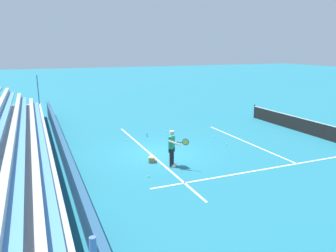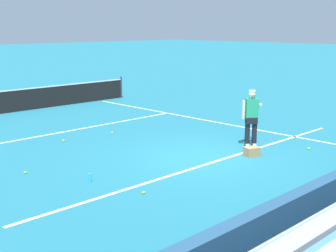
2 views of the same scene
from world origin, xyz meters
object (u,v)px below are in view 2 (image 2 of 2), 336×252
at_px(tennis_player, 251,117).
at_px(ball_box_cardboard, 252,152).
at_px(water_bottle, 90,178).
at_px(tennis_net, 21,100).
at_px(tennis_ball_midcourt, 63,141).
at_px(tennis_ball_far_left, 25,173).
at_px(tennis_ball_by_box, 112,133).
at_px(tennis_ball_on_baseline, 144,193).
at_px(tennis_ball_near_player, 309,148).

relative_size(tennis_player, ball_box_cardboard, 4.29).
bearing_deg(water_bottle, tennis_player, -6.67).
height_order(water_bottle, tennis_net, tennis_net).
bearing_deg(tennis_ball_midcourt, water_bottle, -114.07).
distance_m(tennis_ball_far_left, tennis_ball_by_box, 4.68).
bearing_deg(ball_box_cardboard, water_bottle, 163.64).
bearing_deg(tennis_ball_midcourt, tennis_player, -49.98).
height_order(tennis_ball_midcourt, tennis_ball_far_left, same).
bearing_deg(tennis_net, tennis_ball_on_baseline, -105.06).
relative_size(tennis_player, tennis_ball_on_baseline, 25.98).
height_order(tennis_ball_near_player, tennis_ball_by_box, same).
bearing_deg(water_bottle, tennis_ball_near_player, -18.48).
distance_m(tennis_ball_by_box, tennis_net, 6.17).
distance_m(tennis_ball_midcourt, tennis_ball_far_left, 3.30).
xyz_separation_m(tennis_player, ball_box_cardboard, (-0.92, -0.70, -0.76)).
relative_size(tennis_ball_near_player, tennis_ball_by_box, 1.00).
relative_size(tennis_ball_by_box, water_bottle, 0.30).
distance_m(tennis_ball_on_baseline, tennis_ball_near_player, 6.01).
distance_m(tennis_player, tennis_ball_midcourt, 5.92).
relative_size(tennis_player, water_bottle, 7.80).
bearing_deg(tennis_player, tennis_ball_far_left, 159.76).
xyz_separation_m(tennis_player, water_bottle, (-5.48, 0.64, -0.78)).
xyz_separation_m(ball_box_cardboard, water_bottle, (-4.57, 1.34, -0.02)).
bearing_deg(tennis_ball_on_baseline, tennis_ball_by_box, 58.57).
bearing_deg(tennis_ball_near_player, tennis_ball_by_box, 116.46).
height_order(tennis_player, tennis_ball_midcourt, tennis_player).
bearing_deg(water_bottle, tennis_ball_far_left, 114.69).
bearing_deg(water_bottle, tennis_ball_by_box, 46.12).
bearing_deg(tennis_ball_far_left, tennis_ball_on_baseline, -69.95).
xyz_separation_m(tennis_ball_on_baseline, tennis_ball_by_box, (3.11, 5.09, 0.00)).
height_order(tennis_ball_near_player, tennis_net, tennis_net).
bearing_deg(tennis_player, tennis_ball_near_player, -59.68).
bearing_deg(tennis_ball_by_box, tennis_ball_near_player, -63.54).
relative_size(tennis_player, tennis_ball_near_player, 25.98).
bearing_deg(ball_box_cardboard, tennis_player, 37.35).
relative_size(ball_box_cardboard, water_bottle, 1.82).
height_order(tennis_ball_far_left, tennis_net, tennis_net).
relative_size(tennis_ball_far_left, tennis_ball_near_player, 1.00).
bearing_deg(tennis_ball_on_baseline, tennis_player, 9.14).
xyz_separation_m(tennis_ball_midcourt, tennis_ball_by_box, (1.77, -0.22, 0.00)).
distance_m(tennis_player, ball_box_cardboard, 1.38).
bearing_deg(tennis_player, tennis_ball_by_box, 115.05).
height_order(tennis_player, ball_box_cardboard, tennis_player).
xyz_separation_m(tennis_ball_midcourt, tennis_ball_on_baseline, (-1.34, -5.31, 0.00)).
distance_m(tennis_ball_far_left, water_bottle, 1.83).
distance_m(tennis_ball_midcourt, tennis_ball_on_baseline, 5.47).
bearing_deg(tennis_ball_near_player, ball_box_cardboard, 156.33).
xyz_separation_m(tennis_player, tennis_ball_midcourt, (-3.77, 4.49, -0.86)).
relative_size(water_bottle, tennis_net, 0.02).
xyz_separation_m(ball_box_cardboard, tennis_net, (-1.16, 11.12, 0.36)).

